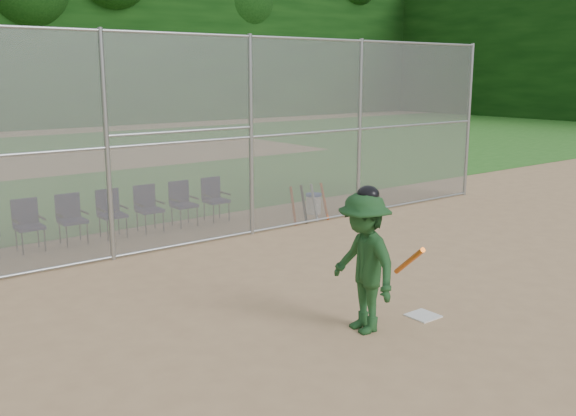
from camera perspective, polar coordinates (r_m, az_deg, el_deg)
ground at (r=9.01m, az=9.93°, el=-9.50°), size 100.00×100.00×0.00m
grass_strip at (r=24.62m, az=-22.74°, el=3.45°), size 100.00×100.00×0.00m
dirt_patch_far at (r=24.62m, az=-22.74°, el=3.45°), size 24.00×24.00×0.00m
backstop_fence at (r=12.36m, az=-7.16°, el=6.31°), size 16.09×0.09×4.00m
home_plate at (r=9.08m, az=11.91°, el=-9.35°), size 0.38×0.38×0.02m
batter_at_plate at (r=8.20m, az=6.75°, el=-4.79°), size 1.00×1.39×1.90m
water_cooler at (r=15.12m, az=2.28°, el=0.42°), size 0.37×0.37×0.47m
spare_bats at (r=14.21m, az=1.88°, el=0.40°), size 0.96×0.32×0.84m
chair_2 at (r=12.82m, az=-22.01°, el=-1.48°), size 0.54×0.52×0.96m
chair_3 at (r=13.05m, az=-18.60°, el=-1.00°), size 0.54×0.52×0.96m
chair_4 at (r=13.33m, az=-15.33°, el=-0.53°), size 0.54×0.52×0.96m
chair_5 at (r=13.65m, az=-12.19°, el=-0.09°), size 0.54×0.52×0.96m
chair_6 at (r=14.00m, az=-9.21°, el=0.34°), size 0.54×0.52×0.96m
chair_7 at (r=14.40m, az=-6.39°, el=0.74°), size 0.54×0.52×0.96m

